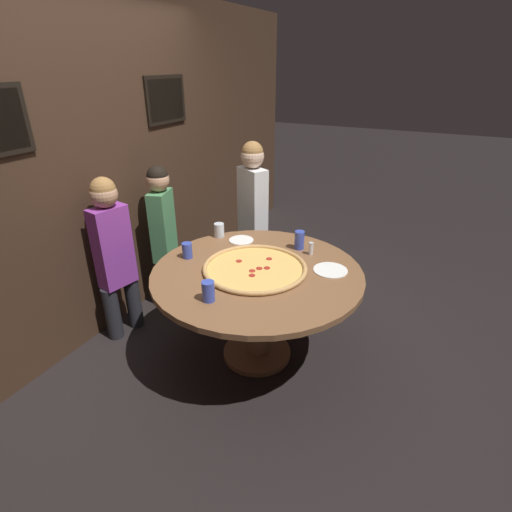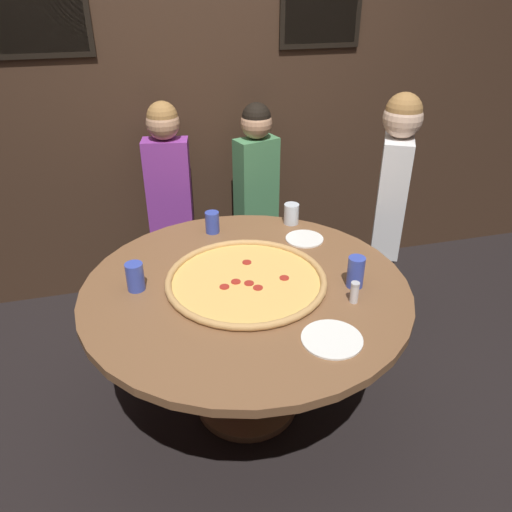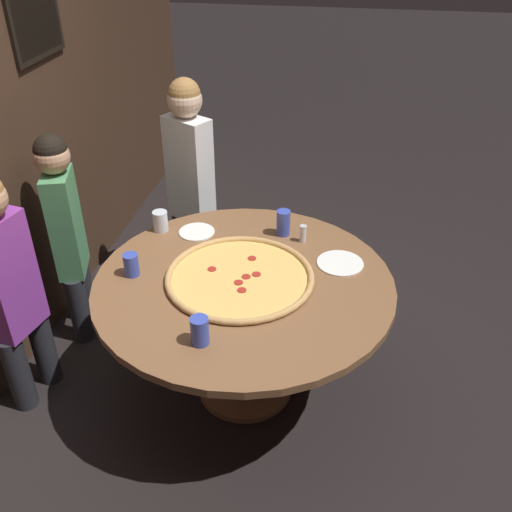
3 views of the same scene
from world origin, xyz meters
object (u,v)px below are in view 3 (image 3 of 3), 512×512
object	(u,v)px
diner_centre_back	(8,281)
diner_side_left	(190,174)
drink_cup_near_right	(160,221)
giant_pizza	(240,277)
drink_cup_far_left	(200,331)
white_plate_left_side	(340,263)
condiment_shaker	(303,233)
white_plate_right_side	(197,232)
drink_cup_near_left	(283,223)
dining_table	(244,303)
diner_side_right	(67,228)
drink_cup_front_edge	(131,265)

from	to	relation	value
diner_centre_back	diner_side_left	distance (m)	1.35
drink_cup_near_right	diner_side_left	world-z (taller)	diner_side_left
giant_pizza	diner_side_left	size ratio (longest dim) A/B	0.52
giant_pizza	diner_centre_back	bearing A→B (deg)	101.53
drink_cup_far_left	white_plate_left_side	distance (m)	0.90
condiment_shaker	diner_centre_back	size ratio (longest dim) A/B	0.07
white_plate_right_side	diner_centre_back	size ratio (longest dim) A/B	0.15
drink_cup_near_left	drink_cup_far_left	bearing A→B (deg)	166.71
dining_table	diner_side_left	size ratio (longest dim) A/B	1.04
drink_cup_near_left	diner_centre_back	bearing A→B (deg)	118.75
drink_cup_near_left	drink_cup_near_right	xyz separation A→B (m)	(-0.07, 0.68, -0.02)
diner_centre_back	diner_side_left	size ratio (longest dim) A/B	0.93
diner_side_left	giant_pizza	bearing A→B (deg)	-33.47
white_plate_left_side	diner_side_right	bearing A→B (deg)	85.84
drink_cup_front_edge	white_plate_right_side	distance (m)	0.50
giant_pizza	dining_table	bearing A→B (deg)	-108.46
white_plate_right_side	diner_side_left	distance (m)	0.64
drink_cup_near_left	white_plate_right_side	size ratio (longest dim) A/B	0.73
drink_cup_front_edge	white_plate_right_side	xyz separation A→B (m)	(0.45, -0.21, -0.05)
drink_cup_near_left	white_plate_left_side	distance (m)	0.41
diner_side_right	diner_side_left	xyz separation A→B (m)	(0.67, -0.55, 0.08)
condiment_shaker	drink_cup_front_edge	bearing A→B (deg)	120.01
drink_cup_near_left	diner_side_right	distance (m)	1.23
drink_cup_near_left	drink_cup_front_edge	world-z (taller)	drink_cup_near_left
white_plate_left_side	diner_centre_back	world-z (taller)	diner_centre_back
drink_cup_near_left	diner_centre_back	world-z (taller)	diner_centre_back
condiment_shaker	diner_centre_back	distance (m)	1.51
diner_side_right	white_plate_right_side	bearing A→B (deg)	77.55
drink_cup_far_left	white_plate_right_side	distance (m)	0.92
drink_cup_near_left	diner_side_right	world-z (taller)	diner_side_right
drink_cup_front_edge	diner_centre_back	distance (m)	0.60
giant_pizza	diner_side_left	distance (m)	1.13
diner_centre_back	diner_side_left	xyz separation A→B (m)	(1.22, -0.58, 0.06)
giant_pizza	diner_side_right	xyz separation A→B (m)	(0.33, 1.07, -0.02)
drink_cup_near_left	diner_side_right	xyz separation A→B (m)	(-0.13, 1.23, -0.08)
drink_cup_front_edge	drink_cup_near_right	distance (m)	0.45
diner_centre_back	condiment_shaker	bearing A→B (deg)	125.75
dining_table	drink_cup_near_right	xyz separation A→B (m)	(0.40, 0.55, 0.20)
drink_cup_front_edge	white_plate_right_side	bearing A→B (deg)	-24.81
white_plate_left_side	diner_side_right	world-z (taller)	diner_side_right
white_plate_right_side	diner_side_right	size ratio (longest dim) A/B	0.15
diner_side_right	diner_side_left	world-z (taller)	diner_side_left
dining_table	diner_side_left	distance (m)	1.17
drink_cup_far_left	drink_cup_near_left	distance (m)	0.97
dining_table	drink_cup_front_edge	size ratio (longest dim) A/B	12.66
diner_side_left	drink_cup_front_edge	bearing A→B (deg)	-61.64
drink_cup_far_left	diner_side_right	xyz separation A→B (m)	(0.82, 1.00, -0.07)
drink_cup_far_left	drink_cup_front_edge	xyz separation A→B (m)	(0.43, 0.46, -0.01)
giant_pizza	drink_cup_near_right	bearing A→B (deg)	53.54
drink_cup_front_edge	drink_cup_near_left	bearing A→B (deg)	-52.89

